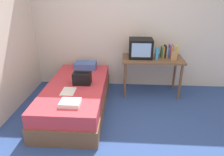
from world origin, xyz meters
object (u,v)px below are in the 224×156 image
Objects in this scene: handbag at (82,78)px; remote_dark at (72,101)px; desk at (152,63)px; folded_towel at (70,103)px; book_row at (169,52)px; picture_frame at (174,56)px; magazine at (68,91)px; tv at (141,48)px; water_bottle at (157,54)px; bed at (77,97)px; pillow at (86,65)px.

remote_dark is (-0.03, -0.61, -0.09)m from handbag.
folded_towel is (-1.28, -1.37, -0.15)m from desk.
book_row is at bearing 11.77° from desk.
picture_frame is 0.58× the size of magazine.
book_row is 1.00× the size of handbag.
desk is at bearing -7.49° from tv.
water_bottle is 1.34× the size of picture_frame.
remote_dark is at bearing -139.06° from water_bottle.
desk reaches higher than bed.
water_bottle is 0.75× the size of handbag.
folded_towel is (0.14, -0.40, 0.03)m from magazine.
desk reaches higher than folded_towel.
handbag is 1.92× the size of remote_dark.
picture_frame is at bearing 18.15° from bed.
book_row is 1.07× the size of folded_towel.
picture_frame is at bearing -6.89° from pillow.
tv reaches higher than remote_dark.
bed is at bearing -147.13° from tv.
handbag is 0.71m from folded_towel.
tv is at bearing 154.18° from water_bottle.
magazine is (-1.42, -0.97, -0.17)m from desk.
picture_frame is (1.74, 0.57, 0.60)m from bed.
handbag is 1.03× the size of magazine.
water_bottle is at bearing 22.79° from handbag.
magazine is (-0.09, -1.05, -0.06)m from pillow.
desk is 1.42m from handbag.
remote_dark is at bearing -145.25° from picture_frame.
tv reaches higher than bed.
pillow reaches higher than bed.
remote_dark is at bearing -140.00° from book_row.
bed is 0.37m from magazine.
handbag is at bearing -152.07° from desk.
water_bottle is 1.45m from handbag.
folded_towel is at bearing -138.01° from book_row.
book_row is at bearing 34.70° from water_bottle.
magazine is at bearing -145.58° from desk.
tv reaches higher than book_row.
pillow reaches higher than folded_towel.
handbag reaches higher than remote_dark.
book_row is at bearing 106.36° from picture_frame.
pillow is (-1.65, 0.01, -0.32)m from book_row.
picture_frame is at bearing 18.26° from handbag.
book_row is 0.71× the size of pillow.
magazine is at bearing -94.73° from pillow.
magazine is 0.33m from remote_dark.
pillow is 1.52× the size of folded_towel.
picture_frame is at bearing 25.23° from magazine.
pillow is (-1.39, 0.19, -0.32)m from water_bottle.
magazine is (-0.05, -0.27, 0.25)m from bed.
magazine is at bearing -149.83° from water_bottle.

